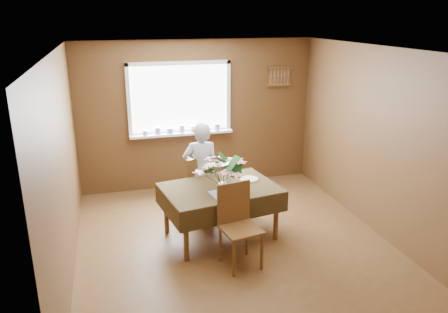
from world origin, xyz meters
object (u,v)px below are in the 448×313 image
object	(u,v)px
dining_table	(220,193)
seated_woman	(201,171)
chair_near	(238,221)
flower_bouquet	(223,170)
chair_far	(197,183)

from	to	relation	value
dining_table	seated_woman	size ratio (longest dim) A/B	1.13
chair_near	flower_bouquet	xyz separation A→B (m)	(-0.05, 0.49, 0.48)
dining_table	chair_far	xyz separation A→B (m)	(-0.16, 0.73, -0.13)
chair_far	seated_woman	xyz separation A→B (m)	(0.05, -0.06, 0.21)
dining_table	chair_far	distance (m)	0.76
chair_near	seated_woman	size ratio (longest dim) A/B	0.69
dining_table	chair_near	size ratio (longest dim) A/B	1.63
chair_far	seated_woman	distance (m)	0.23
chair_far	flower_bouquet	bearing A→B (deg)	92.99
chair_far	chair_near	world-z (taller)	chair_near
flower_bouquet	seated_woman	bearing A→B (deg)	96.42
chair_far	flower_bouquet	xyz separation A→B (m)	(0.14, -0.92, 0.51)
dining_table	seated_woman	bearing A→B (deg)	90.00
dining_table	seated_woman	world-z (taller)	seated_woman
dining_table	chair_far	world-z (taller)	chair_far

